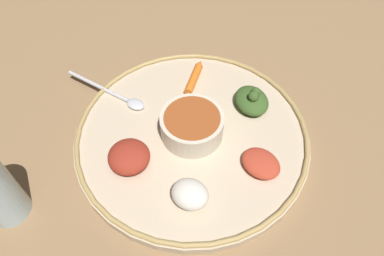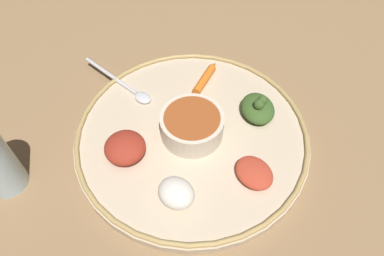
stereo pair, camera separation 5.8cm
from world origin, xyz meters
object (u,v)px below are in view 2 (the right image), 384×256
object	(u,v)px
center_bowl	(192,125)
spoon	(127,87)
carrot_near_spoon	(206,77)
greens_pile	(259,109)

from	to	relation	value
center_bowl	spoon	world-z (taller)	center_bowl
center_bowl	carrot_near_spoon	world-z (taller)	center_bowl
spoon	greens_pile	xyz separation A→B (m)	(-0.14, -0.20, 0.01)
carrot_near_spoon	greens_pile	bearing A→B (deg)	-154.52
center_bowl	carrot_near_spoon	distance (m)	0.13
center_bowl	spoon	bearing A→B (deg)	28.31
center_bowl	spoon	distance (m)	0.16
spoon	greens_pile	world-z (taller)	greens_pile
carrot_near_spoon	center_bowl	bearing A→B (deg)	147.56
center_bowl	greens_pile	xyz separation A→B (m)	(-0.00, -0.12, -0.01)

